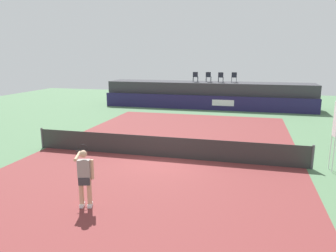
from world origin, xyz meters
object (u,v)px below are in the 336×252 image
(spectator_chair_far_left, at_px, (195,76))
(net_post_near, at_px, (42,138))
(net_post_far, at_px, (313,157))
(tennis_player, at_px, (85,176))
(spectator_chair_center, at_px, (221,77))
(spectator_chair_left, at_px, (208,77))
(spectator_chair_right, at_px, (234,77))

(spectator_chair_far_left, relative_size, net_post_near, 0.89)
(net_post_far, relative_size, tennis_player, 0.56)
(spectator_chair_far_left, height_order, spectator_chair_center, same)
(net_post_far, bearing_deg, spectator_chair_far_left, 115.93)
(spectator_chair_left, distance_m, spectator_chair_center, 1.12)
(tennis_player, bearing_deg, spectator_chair_right, 81.18)
(spectator_chair_far_left, xyz_separation_m, net_post_far, (7.36, -15.14, -2.19))
(net_post_far, bearing_deg, tennis_player, -143.97)
(spectator_chair_far_left, distance_m, net_post_far, 16.98)
(spectator_chair_center, bearing_deg, net_post_near, -115.87)
(spectator_chair_center, bearing_deg, spectator_chair_left, 168.13)
(spectator_chair_far_left, distance_m, tennis_player, 20.45)
(spectator_chair_far_left, distance_m, net_post_near, 16.11)
(spectator_chair_right, bearing_deg, spectator_chair_center, -164.83)
(spectator_chair_right, bearing_deg, spectator_chair_left, -178.13)
(spectator_chair_right, bearing_deg, net_post_near, -118.74)
(spectator_chair_far_left, xyz_separation_m, spectator_chair_right, (3.36, 0.17, 0.00))
(spectator_chair_left, xyz_separation_m, spectator_chair_right, (2.22, 0.07, 0.00))
(spectator_chair_far_left, xyz_separation_m, spectator_chair_left, (1.14, 0.10, 0.00))
(spectator_chair_left, bearing_deg, tennis_player, -92.71)
(spectator_chair_center, relative_size, net_post_near, 0.89)
(spectator_chair_left, height_order, spectator_chair_center, same)
(spectator_chair_left, bearing_deg, net_post_far, -67.81)
(spectator_chair_left, height_order, net_post_far, spectator_chair_left)
(spectator_chair_far_left, xyz_separation_m, tennis_player, (0.17, -20.37, -1.73))
(spectator_chair_far_left, bearing_deg, tennis_player, -89.51)
(spectator_chair_far_left, bearing_deg, net_post_near, -108.39)
(tennis_player, bearing_deg, net_post_near, 134.89)
(tennis_player, bearing_deg, spectator_chair_far_left, 90.49)
(spectator_chair_far_left, distance_m, spectator_chair_left, 1.15)
(spectator_chair_left, height_order, net_post_near, spectator_chair_left)
(net_post_far, bearing_deg, net_post_near, 180.00)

